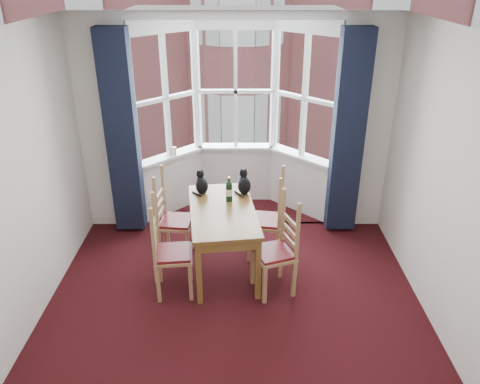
{
  "coord_description": "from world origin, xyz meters",
  "views": [
    {
      "loc": [
        0.06,
        -3.52,
        3.27
      ],
      "look_at": [
        0.06,
        1.05,
        1.05
      ],
      "focal_mm": 35.0,
      "sensor_mm": 36.0,
      "label": 1
    }
  ],
  "objects_px": {
    "chair_left_near": "(165,255)",
    "chair_right_far": "(273,222)",
    "candle_tall": "(174,151)",
    "chair_right_near": "(281,252)",
    "dining_table": "(223,217)",
    "wine_bottle": "(229,191)",
    "cat_right": "(244,184)",
    "cat_left": "(202,184)",
    "chair_left_far": "(169,222)"
  },
  "relations": [
    {
      "from": "chair_left_near",
      "to": "chair_right_far",
      "type": "bearing_deg",
      "value": 30.71
    },
    {
      "from": "chair_left_near",
      "to": "candle_tall",
      "type": "bearing_deg",
      "value": 93.26
    },
    {
      "from": "chair_right_far",
      "to": "chair_right_near",
      "type": "bearing_deg",
      "value": -85.63
    },
    {
      "from": "dining_table",
      "to": "chair_right_far",
      "type": "bearing_deg",
      "value": 23.48
    },
    {
      "from": "chair_right_far",
      "to": "wine_bottle",
      "type": "bearing_deg",
      "value": -174.63
    },
    {
      "from": "chair_right_far",
      "to": "cat_right",
      "type": "distance_m",
      "value": 0.58
    },
    {
      "from": "cat_right",
      "to": "cat_left",
      "type": "bearing_deg",
      "value": 179.74
    },
    {
      "from": "cat_right",
      "to": "wine_bottle",
      "type": "relative_size",
      "value": 1.0
    },
    {
      "from": "cat_left",
      "to": "wine_bottle",
      "type": "xyz_separation_m",
      "value": [
        0.33,
        -0.22,
        0.02
      ]
    },
    {
      "from": "cat_right",
      "to": "candle_tall",
      "type": "distance_m",
      "value": 1.41
    },
    {
      "from": "chair_right_near",
      "to": "cat_right",
      "type": "bearing_deg",
      "value": 115.66
    },
    {
      "from": "wine_bottle",
      "to": "chair_left_near",
      "type": "bearing_deg",
      "value": -135.64
    },
    {
      "from": "chair_left_near",
      "to": "cat_left",
      "type": "relative_size",
      "value": 3.18
    },
    {
      "from": "chair_left_near",
      "to": "chair_right_far",
      "type": "relative_size",
      "value": 1.0
    },
    {
      "from": "chair_left_far",
      "to": "cat_right",
      "type": "xyz_separation_m",
      "value": [
        0.91,
        0.16,
        0.43
      ]
    },
    {
      "from": "chair_left_far",
      "to": "chair_right_near",
      "type": "xyz_separation_m",
      "value": [
        1.31,
        -0.66,
        0.0
      ]
    },
    {
      "from": "dining_table",
      "to": "cat_left",
      "type": "height_order",
      "value": "cat_left"
    },
    {
      "from": "cat_left",
      "to": "candle_tall",
      "type": "distance_m",
      "value": 1.12
    },
    {
      "from": "chair_right_far",
      "to": "cat_right",
      "type": "xyz_separation_m",
      "value": [
        -0.35,
        0.16,
        0.43
      ]
    },
    {
      "from": "chair_right_far",
      "to": "cat_right",
      "type": "relative_size",
      "value": 3.05
    },
    {
      "from": "chair_left_near",
      "to": "wine_bottle",
      "type": "relative_size",
      "value": 3.04
    },
    {
      "from": "chair_left_far",
      "to": "chair_right_near",
      "type": "bearing_deg",
      "value": -26.97
    },
    {
      "from": "chair_right_far",
      "to": "cat_left",
      "type": "bearing_deg",
      "value": 169.0
    },
    {
      "from": "chair_left_far",
      "to": "chair_right_far",
      "type": "height_order",
      "value": "same"
    },
    {
      "from": "chair_left_far",
      "to": "cat_left",
      "type": "bearing_deg",
      "value": 22.15
    },
    {
      "from": "cat_left",
      "to": "wine_bottle",
      "type": "distance_m",
      "value": 0.4
    },
    {
      "from": "dining_table",
      "to": "wine_bottle",
      "type": "relative_size",
      "value": 4.74
    },
    {
      "from": "chair_left_near",
      "to": "wine_bottle",
      "type": "bearing_deg",
      "value": 44.36
    },
    {
      "from": "dining_table",
      "to": "candle_tall",
      "type": "distance_m",
      "value": 1.64
    },
    {
      "from": "candle_tall",
      "to": "dining_table",
      "type": "bearing_deg",
      "value": -63.67
    },
    {
      "from": "dining_table",
      "to": "cat_left",
      "type": "distance_m",
      "value": 0.54
    },
    {
      "from": "chair_left_far",
      "to": "cat_right",
      "type": "height_order",
      "value": "cat_right"
    },
    {
      "from": "chair_right_near",
      "to": "wine_bottle",
      "type": "distance_m",
      "value": 0.95
    },
    {
      "from": "chair_left_far",
      "to": "chair_right_far",
      "type": "distance_m",
      "value": 1.26
    },
    {
      "from": "chair_right_near",
      "to": "cat_left",
      "type": "relative_size",
      "value": 3.18
    },
    {
      "from": "chair_right_near",
      "to": "wine_bottle",
      "type": "bearing_deg",
      "value": 133.14
    },
    {
      "from": "chair_right_near",
      "to": "chair_left_far",
      "type": "bearing_deg",
      "value": 153.03
    },
    {
      "from": "cat_right",
      "to": "candle_tall",
      "type": "bearing_deg",
      "value": 133.23
    },
    {
      "from": "chair_right_near",
      "to": "chair_right_far",
      "type": "relative_size",
      "value": 1.0
    },
    {
      "from": "wine_bottle",
      "to": "candle_tall",
      "type": "xyz_separation_m",
      "value": [
        -0.79,
        1.24,
        0.01
      ]
    },
    {
      "from": "chair_right_far",
      "to": "wine_bottle",
      "type": "height_order",
      "value": "wine_bottle"
    },
    {
      "from": "chair_left_near",
      "to": "cat_right",
      "type": "distance_m",
      "value": 1.3
    },
    {
      "from": "dining_table",
      "to": "wine_bottle",
      "type": "distance_m",
      "value": 0.32
    },
    {
      "from": "dining_table",
      "to": "chair_left_far",
      "type": "distance_m",
      "value": 0.74
    },
    {
      "from": "chair_right_near",
      "to": "candle_tall",
      "type": "xyz_separation_m",
      "value": [
        -1.36,
        1.85,
        0.46
      ]
    },
    {
      "from": "cat_right",
      "to": "dining_table",
      "type": "bearing_deg",
      "value": -120.48
    },
    {
      "from": "cat_left",
      "to": "chair_right_far",
      "type": "bearing_deg",
      "value": -11.0
    },
    {
      "from": "dining_table",
      "to": "chair_left_far",
      "type": "bearing_deg",
      "value": 158.39
    },
    {
      "from": "chair_left_far",
      "to": "candle_tall",
      "type": "xyz_separation_m",
      "value": [
        -0.06,
        1.19,
        0.46
      ]
    },
    {
      "from": "cat_right",
      "to": "wine_bottle",
      "type": "bearing_deg",
      "value": -129.68
    }
  ]
}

